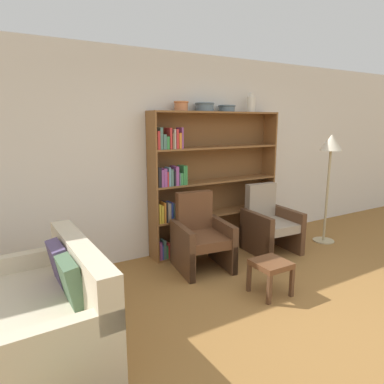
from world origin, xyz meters
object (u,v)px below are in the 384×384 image
at_px(bowl_olive, 181,105).
at_px(armchair_cushioned, 269,223).
at_px(vase_tall, 251,104).
at_px(floor_lamp, 331,153).
at_px(couch, 51,312).
at_px(armchair_leather, 201,237).
at_px(footstool, 271,267).
at_px(bowl_brass, 227,108).
at_px(bowl_slate, 205,106).
at_px(bookshelf, 205,183).

bearing_deg(bowl_olive, armchair_cushioned, -24.01).
bearing_deg(vase_tall, floor_lamp, -33.95).
xyz_separation_m(couch, armchair_leather, (1.91, 0.73, 0.09)).
relative_size(armchair_cushioned, footstool, 2.52).
height_order(armchair_leather, floor_lamp, floor_lamp).
bearing_deg(bowl_olive, couch, -146.91).
relative_size(couch, armchair_cushioned, 1.62).
bearing_deg(floor_lamp, bowl_brass, 154.96).
distance_m(bowl_slate, couch, 3.13).
xyz_separation_m(bowl_olive, footstool, (0.27, -1.50, -1.74)).
height_order(bookshelf, bowl_brass, bowl_brass).
height_order(armchair_leather, armchair_cushioned, same).
bearing_deg(footstool, armchair_cushioned, 47.91).
height_order(bookshelf, floor_lamp, bookshelf).
xyz_separation_m(bowl_olive, floor_lamp, (2.17, -0.67, -0.66)).
bearing_deg(bowl_brass, couch, -154.77).
xyz_separation_m(vase_tall, armchair_cushioned, (-0.02, -0.52, -1.70)).
height_order(bowl_olive, footstool, bowl_olive).
xyz_separation_m(bowl_slate, couch, (-2.28, -1.25, -1.74)).
bearing_deg(floor_lamp, armchair_cushioned, 171.22).
bearing_deg(bookshelf, bowl_slate, -144.64).
bearing_deg(bowl_olive, vase_tall, 0.00).
distance_m(bookshelf, armchair_leather, 0.89).
height_order(vase_tall, armchair_cushioned, vase_tall).
distance_m(vase_tall, armchair_leather, 2.13).
bearing_deg(floor_lamp, bookshelf, 158.61).
height_order(bowl_slate, armchair_cushioned, bowl_slate).
distance_m(couch, armchair_leather, 2.05).
distance_m(couch, floor_lamp, 4.27).
distance_m(armchair_cushioned, floor_lamp, 1.43).
height_order(bowl_brass, armchair_cushioned, bowl_brass).
relative_size(bowl_slate, footstool, 0.71).
bearing_deg(footstool, bowl_slate, 86.48).
height_order(couch, armchair_leather, armchair_leather).
bearing_deg(couch, vase_tall, -69.95).
distance_m(bowl_brass, floor_lamp, 1.71).
bearing_deg(footstool, couch, 173.52).
bearing_deg(couch, footstool, -98.43).
bearing_deg(armchair_leather, bowl_olive, -83.15).
height_order(armchair_leather, footstool, armchair_leather).
distance_m(bookshelf, floor_lamp, 1.95).
distance_m(bookshelf, couch, 2.72).
relative_size(bookshelf, floor_lamp, 1.22).
height_order(bowl_olive, floor_lamp, bowl_olive).
relative_size(armchair_leather, footstool, 2.52).
bearing_deg(bowl_slate, bowl_brass, 0.00).
distance_m(bowl_olive, vase_tall, 1.17).
bearing_deg(bowl_brass, armchair_leather, -145.17).
bearing_deg(bowl_slate, armchair_cushioned, -32.96).
bearing_deg(armchair_cushioned, bookshelf, -31.92).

